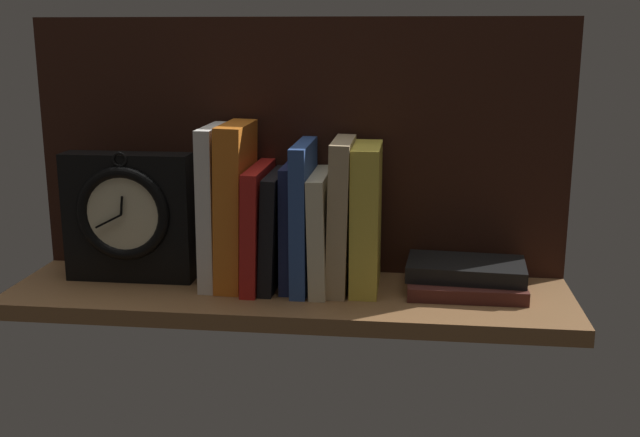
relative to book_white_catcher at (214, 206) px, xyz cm
name	(u,v)px	position (x,y,z in cm)	size (l,w,h in cm)	color
ground_plane	(289,297)	(12.10, -2.56, -13.79)	(87.35, 23.75, 2.50)	brown
back_panel	(298,147)	(12.10, 8.72, 8.19)	(87.35, 1.20, 41.47)	black
book_white_catcher	(214,206)	(0.00, 0.00, 0.00)	(2.42, 13.22, 25.08)	silver
book_orange_pandolfini	(236,205)	(3.48, 0.00, 0.21)	(3.95, 13.85, 25.50)	orange
book_red_requiem	(258,226)	(6.95, 0.00, -3.07)	(2.38, 16.23, 18.94)	red
book_black_skeptic	(274,229)	(9.52, 0.00, -3.55)	(2.18, 14.59, 17.98)	black
book_navy_bierce	(289,225)	(11.81, 0.00, -2.83)	(1.80, 12.29, 19.42)	#192147
book_blue_modern	(304,215)	(14.21, 0.00, -1.17)	(2.38, 15.51, 22.74)	#2D4C8E
book_cream_twain	(321,230)	(16.97, 0.00, -3.49)	(2.54, 15.58, 18.10)	beige
book_tan_shortstories	(341,215)	(20.03, 0.00, -0.90)	(2.98, 13.80, 23.29)	tan
book_yellow_seinlanguage	(366,218)	(23.91, 0.00, -1.27)	(4.19, 13.08, 22.55)	gold
framed_clock	(128,216)	(-14.01, -0.59, -2.00)	(20.60, 6.24, 21.24)	black
book_stack_side	(465,277)	(39.43, 0.51, -10.37)	(18.68, 13.32, 4.59)	#471E19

